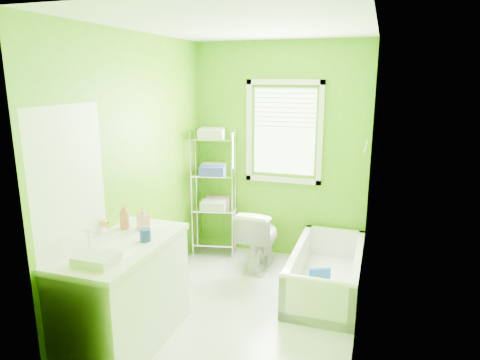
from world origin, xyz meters
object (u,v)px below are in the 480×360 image
(vanity, at_px, (124,292))
(wire_shelf_unit, at_px, (215,179))
(toilet, at_px, (259,238))
(bathtub, at_px, (326,278))

(vanity, bearing_deg, wire_shelf_unit, 90.12)
(wire_shelf_unit, bearing_deg, vanity, -89.88)
(vanity, xyz_separation_m, wire_shelf_unit, (-0.00, 2.04, 0.48))
(toilet, distance_m, vanity, 1.92)
(vanity, distance_m, wire_shelf_unit, 2.10)
(bathtub, relative_size, toilet, 2.03)
(bathtub, xyz_separation_m, toilet, (-0.83, 0.37, 0.21))
(toilet, bearing_deg, wire_shelf_unit, -18.27)
(vanity, bearing_deg, toilet, 70.70)
(toilet, bearing_deg, bathtub, 157.62)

